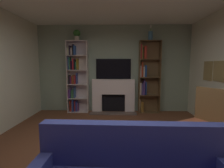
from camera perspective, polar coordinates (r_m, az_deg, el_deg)
name	(u,v)px	position (r m, az deg, el deg)	size (l,w,h in m)	color
ground_plane	(110,158)	(3.00, -0.67, -23.83)	(6.79, 6.79, 0.00)	brown
wall_back_accent	(114,69)	(5.44, 0.51, 5.15)	(4.96, 0.06, 2.76)	gray
fireplace	(113,95)	(5.39, 0.48, -3.70)	(1.45, 0.51, 1.05)	white
tv	(113,69)	(5.38, 0.50, 5.13)	(1.11, 0.06, 0.64)	black
bookshelf_left	(76,78)	(5.48, -12.24, 1.93)	(0.65, 0.30, 2.25)	silver
bookshelf_right	(146,77)	(5.41, 11.62, 2.38)	(0.65, 0.28, 2.25)	brown
potted_plant	(77,34)	(5.48, -11.87, 16.15)	(0.22, 0.22, 0.33)	beige
vase_with_flowers	(150,36)	(5.43, 12.94, 15.75)	(0.14, 0.14, 0.45)	teal
armchair	(207,121)	(3.40, 29.45, -10.88)	(0.81, 0.84, 1.11)	brown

